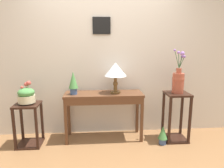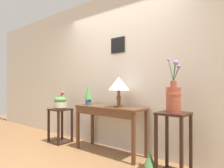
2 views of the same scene
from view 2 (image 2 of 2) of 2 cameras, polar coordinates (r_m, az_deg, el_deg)
back_wall_with_art at (r=3.60m, az=2.80°, el=4.07°), size 9.00×0.13×2.80m
console_table at (r=3.38m, az=-0.91°, el=-8.16°), size 1.24×0.43×0.77m
table_lamp at (r=3.25m, az=1.90°, el=-0.22°), size 0.34×0.34×0.48m
potted_plant_on_console at (r=3.66m, az=-6.67°, el=-2.81°), size 0.14×0.14×0.35m
pedestal_stand_left at (r=4.19m, az=-14.31°, el=-11.22°), size 0.36×0.36×0.66m
planter_bowl_wide_left at (r=4.13m, az=-14.29°, el=-4.88°), size 0.25×0.25×0.34m
pedestal_stand_right at (r=2.74m, az=16.90°, el=-15.79°), size 0.36×0.36×0.79m
flower_vase_tall_right at (r=2.64m, az=16.90°, el=-3.23°), size 0.19×0.19×0.68m
potted_plant_floor at (r=2.78m, az=10.57°, el=-20.45°), size 0.14×0.14×0.30m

